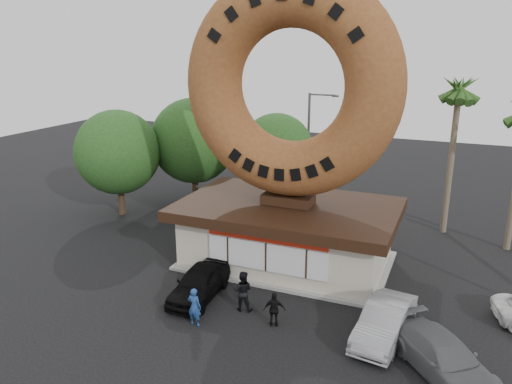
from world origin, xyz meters
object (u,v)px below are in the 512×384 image
at_px(street_lamp, 310,144).
at_px(giant_donut, 290,86).
at_px(person_center, 243,291).
at_px(person_right, 274,310).
at_px(car_black, 199,283).
at_px(donut_shop, 287,231).
at_px(person_left, 195,307).
at_px(car_silver, 385,321).
at_px(car_grey, 444,357).

bearing_deg(street_lamp, giant_donut, -79.49).
xyz_separation_m(person_center, person_right, (1.74, -0.68, -0.16)).
bearing_deg(car_black, donut_shop, 60.97).
relative_size(donut_shop, car_black, 2.62).
relative_size(street_lamp, person_center, 4.34).
bearing_deg(person_center, car_black, -17.63).
distance_m(donut_shop, giant_donut, 7.52).
xyz_separation_m(person_left, car_black, (-0.98, 2.15, -0.11)).
bearing_deg(giant_donut, car_black, -115.45).
height_order(donut_shop, person_right, donut_shop).
relative_size(giant_donut, person_left, 6.54).
bearing_deg(giant_donut, donut_shop, -90.00).
height_order(person_left, car_black, person_left).
xyz_separation_m(donut_shop, car_black, (-2.47, -5.17, -1.04)).
relative_size(person_left, car_silver, 0.38).
bearing_deg(car_grey, donut_shop, 99.75).
xyz_separation_m(person_left, person_right, (3.08, 1.20, -0.08)).
bearing_deg(person_left, car_black, -62.56).
height_order(person_left, person_center, person_center).
bearing_deg(donut_shop, street_lamp, 100.50).
bearing_deg(car_grey, car_black, 130.72).
height_order(street_lamp, person_center, street_lamp).
height_order(giant_donut, person_center, giant_donut).
bearing_deg(car_black, giant_donut, 61.04).
relative_size(person_right, car_silver, 0.34).
xyz_separation_m(giant_donut, street_lamp, (-1.86, 10.00, -4.80)).
xyz_separation_m(donut_shop, car_grey, (8.22, -6.77, -1.07)).
bearing_deg(donut_shop, person_center, -91.56).
relative_size(person_left, person_right, 1.11).
height_order(donut_shop, street_lamp, street_lamp).
relative_size(donut_shop, street_lamp, 1.40).
xyz_separation_m(donut_shop, street_lamp, (-1.86, 10.02, 2.72)).
xyz_separation_m(donut_shop, person_center, (-0.15, -5.45, -0.85)).
bearing_deg(street_lamp, person_left, -88.81).
relative_size(donut_shop, person_right, 7.39).
bearing_deg(person_center, donut_shop, -102.40).
bearing_deg(giant_donut, person_center, -91.56).
xyz_separation_m(person_center, car_grey, (8.37, -1.32, -0.23)).
bearing_deg(car_black, person_left, -69.12).
bearing_deg(street_lamp, person_right, -77.95).
distance_m(donut_shop, car_black, 5.83).
height_order(giant_donut, person_right, giant_donut).
xyz_separation_m(street_lamp, person_right, (3.44, -16.14, -3.72)).
bearing_deg(person_left, giant_donut, -98.46).
distance_m(person_right, car_silver, 4.43).
distance_m(street_lamp, person_right, 16.92).
xyz_separation_m(street_lamp, person_center, (1.71, -15.46, -3.56)).
relative_size(street_lamp, person_right, 5.28).
bearing_deg(car_black, street_lamp, 84.18).
bearing_deg(donut_shop, car_black, -115.52).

